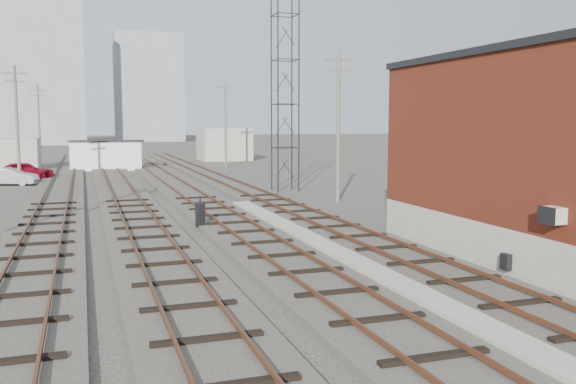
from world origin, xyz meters
name	(u,v)px	position (x,y,z in m)	size (l,w,h in m)	color
ground	(162,167)	(0.00, 60.00, 0.00)	(320.00, 320.00, 0.00)	#282621
track_right	(230,185)	(2.50, 39.00, 0.11)	(3.20, 90.00, 0.39)	#332D28
track_mid_right	(176,187)	(-1.50, 39.00, 0.11)	(3.20, 90.00, 0.39)	#332D28
track_mid_left	(120,189)	(-5.50, 39.00, 0.11)	(3.20, 90.00, 0.39)	#332D28
track_left	(59,191)	(-9.50, 39.00, 0.11)	(3.20, 90.00, 0.39)	#332D28
platform_curb	(338,255)	(0.50, 14.00, 0.13)	(0.90, 28.00, 0.26)	gray
brick_building	(546,155)	(7.50, 12.00, 3.63)	(6.54, 12.20, 7.22)	gray
lattice_tower	(285,82)	(5.50, 35.00, 7.50)	(1.60, 1.60, 15.00)	black
utility_pole_left_b	(17,122)	(-12.50, 45.00, 4.80)	(1.80, 0.24, 9.00)	#595147
utility_pole_left_c	(39,122)	(-12.50, 70.00, 4.80)	(1.80, 0.24, 9.00)	#595147
utility_pole_right_a	(338,122)	(6.50, 28.00, 4.80)	(1.80, 0.24, 9.00)	#595147
utility_pole_right_b	(225,122)	(6.50, 58.00, 4.80)	(1.80, 0.24, 9.00)	#595147
apartment_left	(29,73)	(-18.00, 135.00, 15.00)	(22.00, 14.00, 30.00)	gray
apartment_right	(148,88)	(8.00, 150.00, 13.00)	(16.00, 12.00, 26.00)	gray
shed_right	(224,144)	(9.00, 70.00, 2.00)	(6.00, 6.00, 4.00)	gray
switch_stand	(200,215)	(-2.99, 21.42, 0.66)	(0.42, 0.42, 1.40)	black
site_trailer	(108,155)	(-5.54, 58.10, 1.49)	(7.42, 4.11, 2.96)	silver
car_red	(25,171)	(-12.43, 48.86, 0.78)	(1.83, 4.56, 1.55)	maroon
car_silver	(10,177)	(-13.16, 44.95, 0.66)	(1.39, 3.99, 1.31)	#A2A6AA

